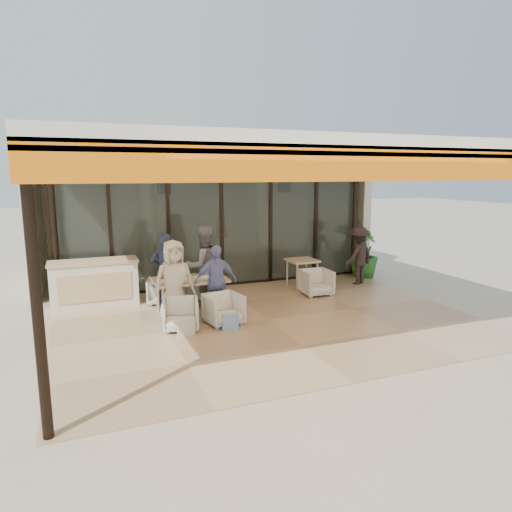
{
  "coord_description": "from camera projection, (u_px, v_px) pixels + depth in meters",
  "views": [
    {
      "loc": [
        -3.45,
        -7.99,
        2.91
      ],
      "look_at": [
        0.1,
        0.9,
        1.15
      ],
      "focal_mm": 32.0,
      "sensor_mm": 36.0,
      "label": 1
    }
  ],
  "objects": [
    {
      "name": "ground",
      "position": [
        268.0,
        321.0,
        9.09
      ],
      "size": [
        70.0,
        70.0,
        0.0
      ],
      "primitive_type": "plane",
      "color": "#C6B293",
      "rests_on": "ground"
    },
    {
      "name": "terrace_floor",
      "position": [
        268.0,
        320.0,
        9.08
      ],
      "size": [
        8.0,
        6.0,
        0.01
      ],
      "primitive_type": "cube",
      "color": "tan",
      "rests_on": "ground"
    },
    {
      "name": "terrace_structure",
      "position": [
        275.0,
        153.0,
        8.26
      ],
      "size": [
        8.0,
        6.0,
        3.4
      ],
      "color": "silver",
      "rests_on": "ground"
    },
    {
      "name": "glass_storefront",
      "position": [
        222.0,
        225.0,
        11.54
      ],
      "size": [
        8.08,
        0.1,
        3.2
      ],
      "color": "#9EADA3",
      "rests_on": "ground"
    },
    {
      "name": "interior_block",
      "position": [
        198.0,
        196.0,
        13.54
      ],
      "size": [
        9.05,
        3.62,
        3.52
      ],
      "color": "silver",
      "rests_on": "ground"
    },
    {
      "name": "host_counter",
      "position": [
        95.0,
        283.0,
        9.94
      ],
      "size": [
        1.85,
        0.65,
        1.04
      ],
      "color": "silver",
      "rests_on": "ground"
    },
    {
      "name": "dining_table",
      "position": [
        190.0,
        281.0,
        9.45
      ],
      "size": [
        1.5,
        0.9,
        0.93
      ],
      "color": "#DEC487",
      "rests_on": "ground"
    },
    {
      "name": "chair_far_left",
      "position": [
        162.0,
        289.0,
        10.23
      ],
      "size": [
        0.76,
        0.73,
        0.65
      ],
      "primitive_type": "imported",
      "rotation": [
        0.0,
        0.0,
        2.89
      ],
      "color": "white",
      "rests_on": "ground"
    },
    {
      "name": "chair_far_right",
      "position": [
        198.0,
        285.0,
        10.53
      ],
      "size": [
        0.84,
        0.81,
        0.69
      ],
      "primitive_type": "imported",
      "rotation": [
        0.0,
        0.0,
        2.81
      ],
      "color": "white",
      "rests_on": "ground"
    },
    {
      "name": "chair_near_left",
      "position": [
        181.0,
        313.0,
        8.49
      ],
      "size": [
        0.75,
        0.72,
        0.66
      ],
      "primitive_type": "imported",
      "rotation": [
        0.0,
        0.0,
        -0.21
      ],
      "color": "white",
      "rests_on": "ground"
    },
    {
      "name": "chair_near_right",
      "position": [
        224.0,
        308.0,
        8.79
      ],
      "size": [
        0.74,
        0.71,
        0.67
      ],
      "primitive_type": "imported",
      "rotation": [
        0.0,
        0.0,
        0.16
      ],
      "color": "white",
      "rests_on": "ground"
    },
    {
      "name": "diner_navy",
      "position": [
        165.0,
        272.0,
        9.68
      ],
      "size": [
        0.67,
        0.5,
        1.66
      ],
      "primitive_type": "imported",
      "rotation": [
        0.0,
        0.0,
        2.96
      ],
      "color": "#181C34",
      "rests_on": "ground"
    },
    {
      "name": "diner_grey",
      "position": [
        204.0,
        266.0,
        9.97
      ],
      "size": [
        0.96,
        0.79,
        1.78
      ],
      "primitive_type": "imported",
      "rotation": [
        0.0,
        0.0,
        3.29
      ],
      "color": "slate",
      "rests_on": "ground"
    },
    {
      "name": "diner_cream",
      "position": [
        174.0,
        282.0,
        8.86
      ],
      "size": [
        0.85,
        0.6,
        1.64
      ],
      "primitive_type": "imported",
      "rotation": [
        0.0,
        0.0,
        0.1
      ],
      "color": "beige",
      "rests_on": "ground"
    },
    {
      "name": "diner_periwinkle",
      "position": [
        216.0,
        281.0,
        9.18
      ],
      "size": [
        0.88,
        0.37,
        1.49
      ],
      "primitive_type": "imported",
      "rotation": [
        0.0,
        0.0,
        0.0
      ],
      "color": "#7B86CE",
      "rests_on": "ground"
    },
    {
      "name": "tote_bag_cream",
      "position": [
        186.0,
        328.0,
        8.15
      ],
      "size": [
        0.3,
        0.1,
        0.34
      ],
      "primitive_type": "cube",
      "color": "silver",
      "rests_on": "ground"
    },
    {
      "name": "tote_bag_blue",
      "position": [
        230.0,
        322.0,
        8.46
      ],
      "size": [
        0.3,
        0.1,
        0.34
      ],
      "primitive_type": "cube",
      "color": "#99BFD8",
      "rests_on": "ground"
    },
    {
      "name": "side_table",
      "position": [
        302.0,
        264.0,
        11.53
      ],
      "size": [
        0.7,
        0.7,
        0.74
      ],
      "color": "#DEC487",
      "rests_on": "ground"
    },
    {
      "name": "side_chair",
      "position": [
        316.0,
        281.0,
        10.9
      ],
      "size": [
        0.7,
        0.66,
        0.69
      ],
      "primitive_type": "imported",
      "rotation": [
        0.0,
        0.0,
        -0.05
      ],
      "color": "white",
      "rests_on": "ground"
    },
    {
      "name": "standing_woman",
      "position": [
        358.0,
        256.0,
        11.9
      ],
      "size": [
        1.13,
        0.88,
        1.54
      ],
      "primitive_type": "imported",
      "rotation": [
        0.0,
        0.0,
        3.49
      ],
      "color": "black",
      "rests_on": "ground"
    },
    {
      "name": "potted_palm",
      "position": [
        364.0,
        252.0,
        12.74
      ],
      "size": [
        1.14,
        1.14,
        1.44
      ],
      "primitive_type": "imported",
      "rotation": [
        0.0,
        0.0,
        0.72
      ],
      "color": "#1E5919",
      "rests_on": "ground"
    }
  ]
}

